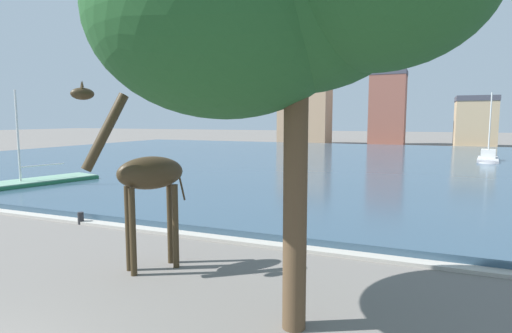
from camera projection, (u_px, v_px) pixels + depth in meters
harbor_water at (350, 162)px, 40.48m from camera, size 84.75×54.98×0.36m
quay_edge_coping at (213, 238)px, 15.05m from camera, size 84.75×0.50×0.12m
giraffe_statue at (145, 177)px, 11.72m from camera, size 2.15×2.69×5.30m
sailboat_green at (17, 187)px, 24.87m from camera, size 4.20×9.26×6.03m
sailboat_grey at (488, 160)px, 39.54m from camera, size 2.37×6.23×6.80m
shade_tree at (277, 6)px, 7.87m from camera, size 7.56×5.34×8.31m
mooring_bollard at (81, 218)px, 17.23m from camera, size 0.24×0.24×0.50m
townhouse_end_terrace at (305, 112)px, 72.59m from camera, size 8.66×5.49×11.05m
townhouse_narrow_midrow at (388, 108)px, 70.13m from camera, size 5.81×5.52×12.31m
townhouse_tall_gabled at (475, 122)px, 64.85m from camera, size 5.80×7.20×7.83m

